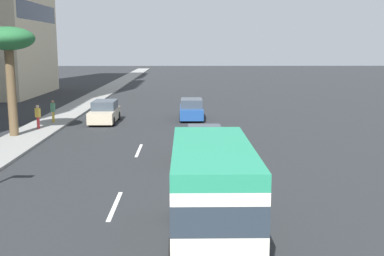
% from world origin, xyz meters
% --- Properties ---
extents(ground_plane, '(198.00, 198.00, 0.00)m').
position_xyz_m(ground_plane, '(31.50, 0.00, 0.00)').
color(ground_plane, '#26282B').
extents(sidewalk_right, '(162.00, 2.84, 0.15)m').
position_xyz_m(sidewalk_right, '(31.50, 7.44, 0.07)').
color(sidewalk_right, gray).
rests_on(sidewalk_right, ground_plane).
extents(lane_stripe_mid, '(3.20, 0.16, 0.01)m').
position_xyz_m(lane_stripe_mid, '(11.31, 0.00, 0.01)').
color(lane_stripe_mid, silver).
rests_on(lane_stripe_mid, ground_plane).
extents(lane_stripe_far, '(3.20, 0.16, 0.01)m').
position_xyz_m(lane_stripe_far, '(20.56, 0.00, 0.01)').
color(lane_stripe_far, silver).
rests_on(lane_stripe_far, ground_plane).
extents(car_lead, '(4.57, 1.90, 1.65)m').
position_xyz_m(car_lead, '(30.40, 3.50, 0.78)').
color(car_lead, beige).
rests_on(car_lead, ground_plane).
extents(car_second, '(4.34, 1.87, 1.63)m').
position_xyz_m(car_second, '(31.84, -3.09, 0.77)').
color(car_second, '#1E478C').
rests_on(car_second, ground_plane).
extents(car_third, '(4.15, 1.90, 1.71)m').
position_xyz_m(car_third, '(18.33, -3.56, 0.80)').
color(car_third, beige).
rests_on(car_third, ground_plane).
extents(minibus_fourth, '(6.31, 2.44, 2.92)m').
position_xyz_m(minibus_fourth, '(8.12, -3.36, 1.60)').
color(minibus_fourth, silver).
rests_on(minibus_fourth, ground_plane).
extents(pedestrian_near_lamp, '(0.30, 0.37, 1.62)m').
position_xyz_m(pedestrian_near_lamp, '(26.90, 7.46, 1.04)').
color(pedestrian_near_lamp, red).
rests_on(pedestrian_near_lamp, sidewalk_right).
extents(pedestrian_mid_block, '(0.37, 0.30, 1.62)m').
position_xyz_m(pedestrian_mid_block, '(29.70, 7.19, 1.04)').
color(pedestrian_mid_block, gold).
rests_on(pedestrian_mid_block, sidewalk_right).
extents(palm_tree, '(3.19, 3.19, 6.76)m').
position_xyz_m(palm_tree, '(24.40, 8.23, 5.84)').
color(palm_tree, brown).
rests_on(palm_tree, sidewalk_right).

